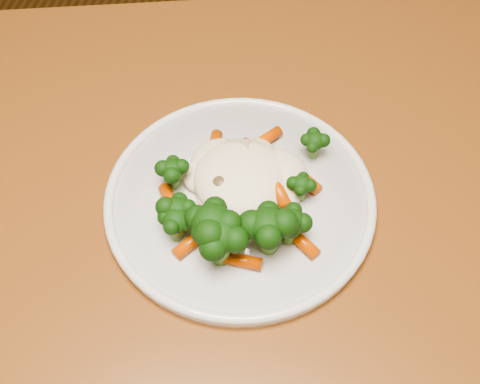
{
  "coord_description": "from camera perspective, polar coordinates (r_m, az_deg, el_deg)",
  "views": [
    {
      "loc": [
        0.06,
        -0.12,
        1.24
      ],
      "look_at": [
        0.0,
        0.21,
        0.77
      ],
      "focal_mm": 45.0,
      "sensor_mm": 36.0,
      "label": 1
    }
  ],
  "objects": [
    {
      "name": "plate",
      "position": [
        0.59,
        0.0,
        -0.81
      ],
      "size": [
        0.26,
        0.26,
        0.01
      ],
      "primitive_type": "cylinder",
      "color": "white",
      "rests_on": "dining_table"
    },
    {
      "name": "meal",
      "position": [
        0.55,
        -0.3,
        -0.91
      ],
      "size": [
        0.17,
        0.19,
        0.05
      ],
      "color": "#FFEECB",
      "rests_on": "plate"
    },
    {
      "name": "dining_table",
      "position": [
        0.66,
        -9.02,
        -11.21
      ],
      "size": [
        1.31,
        1.03,
        0.75
      ],
      "rotation": [
        0.0,
        0.0,
        0.26
      ],
      "color": "brown",
      "rests_on": "ground"
    }
  ]
}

